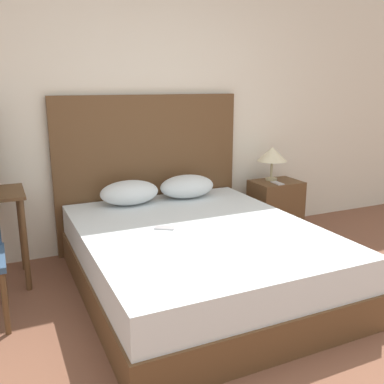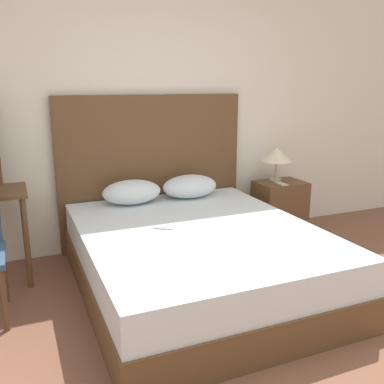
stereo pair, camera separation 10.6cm
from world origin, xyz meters
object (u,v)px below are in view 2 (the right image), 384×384
Objects in this scene: bed at (197,258)px; table_lamp at (277,155)px; phone_on_bed at (164,228)px; nightstand at (279,209)px; phone_on_nightstand at (281,184)px.

bed is 1.62m from table_lamp.
phone_on_bed is (-0.24, 0.08, 0.26)m from bed.
nightstand is at bearing -78.24° from table_lamp.
table_lamp reaches higher than phone_on_nightstand.
bed is at bearing -148.67° from nightstand.
nightstand is 1.67× the size of table_lamp.
phone_on_bed is at bearing -155.25° from nightstand.
phone_on_bed is at bearing 162.24° from bed.
phone_on_bed reaches higher than bed.
phone_on_bed is 1.57m from phone_on_nightstand.
phone_on_nightstand is at bearing -103.11° from table_lamp.
bed is 12.84× the size of phone_on_bed.
bed is at bearing -145.96° from table_lamp.
phone_on_bed is 0.29× the size of nightstand.
nightstand is (1.50, 0.69, -0.22)m from phone_on_bed.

